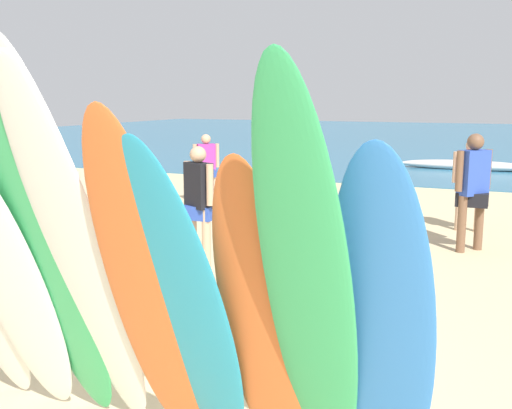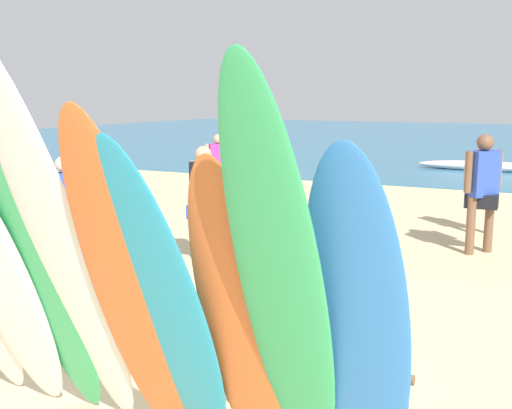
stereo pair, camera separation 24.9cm
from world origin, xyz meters
The scene contains 18 objects.
ground centered at (0.00, 14.00, 0.00)m, with size 60.00×60.00×0.00m, color #D3BC8C.
ocean_water centered at (0.00, 32.02, 0.01)m, with size 60.00×40.00×0.02m, color teal.
surfboard_rack centered at (0.00, 0.00, 0.52)m, with size 4.26×0.07×0.63m.
surfboard_white_4 centered at (-0.47, -0.67, 1.02)m, with size 0.53×0.08×2.18m, color white.
surfboard_green_5 centered at (-0.20, -0.72, 1.36)m, with size 0.58×0.07×2.89m, color #38B266.
surfboard_white_6 centered at (0.13, -0.72, 1.30)m, with size 0.47×0.08×2.79m, color white.
surfboard_orange_7 centered at (0.59, -0.69, 1.13)m, with size 0.49×0.08×2.42m, color orange.
surfboard_teal_8 centered at (0.82, -0.66, 1.05)m, with size 0.56×0.07×2.26m, color #289EC6.
surfboard_orange_9 centered at (1.25, -0.57, 1.00)m, with size 0.48×0.06×2.10m, color orange.
surfboard_green_10 centered at (1.58, -0.72, 1.24)m, with size 0.46×0.08×2.68m, color #38B266.
surfboard_blue_11 centered at (1.92, -0.53, 1.05)m, with size 0.55×0.07×2.18m, color #337AD1.
beachgoer_midbeach centered at (1.84, 7.18, 0.90)m, with size 0.59×0.25×1.57m.
beachgoer_photographing centered at (1.96, 5.76, 1.00)m, with size 0.46×0.53×1.74m.
beachgoer_strolling centered at (-1.39, 3.54, 0.93)m, with size 0.56×0.37×1.62m.
beachgoer_by_water centered at (-2.73, 2.35, 0.88)m, with size 0.40×0.53×1.53m.
beachgoer_near_rack centered at (-3.52, 7.79, 0.86)m, with size 0.46×0.39×1.49m.
beach_chair_red centered at (-3.90, 3.07, 0.42)m, with size 0.67×0.85×0.79m.
distant_boat centered at (1.12, 16.40, 0.15)m, with size 4.08×0.69×0.33m.
Camera 1 is at (2.49, -3.54, 2.26)m, focal length 42.38 mm.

